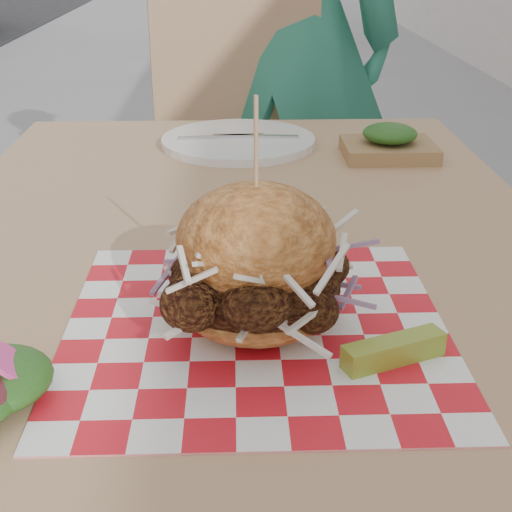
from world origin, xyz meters
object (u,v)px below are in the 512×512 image
Objects in this scene: patio_table at (242,295)px; patio_chair at (231,168)px; diner at (282,33)px; sandwich at (256,268)px.

patio_table is 0.92m from patio_chair.
diner is 1.42× the size of patio_table.
diner is 1.14m from patio_table.
diner is 1.34m from sandwich.
patio_chair is at bearing 90.92° from patio_table.
patio_table is at bearing 97.57° from diner.
patio_chair is at bearing 70.82° from diner.
sandwich reaches higher than patio_chair.
diner is 7.77× the size of sandwich.
patio_chair is 4.34× the size of sandwich.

